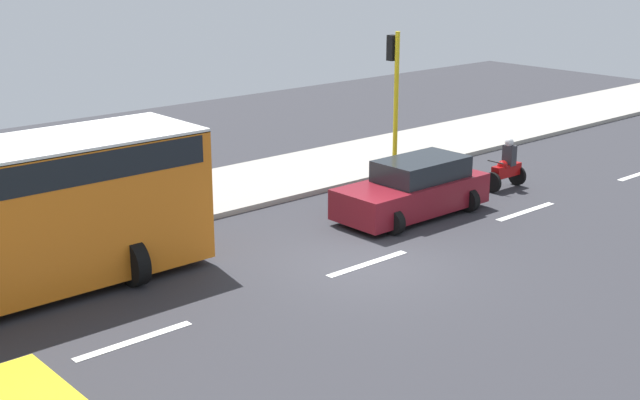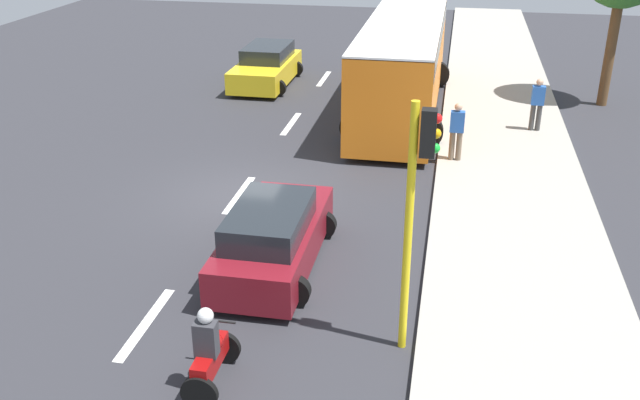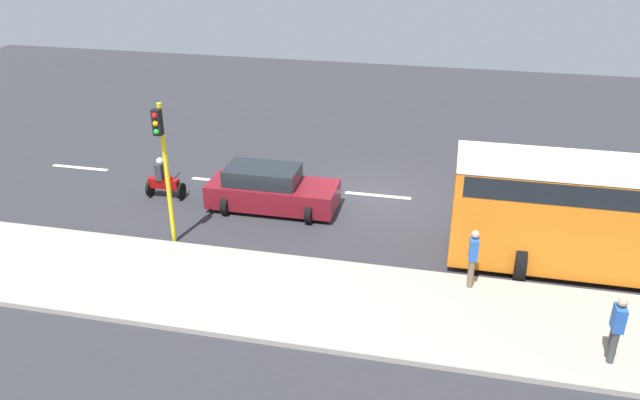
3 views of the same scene
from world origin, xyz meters
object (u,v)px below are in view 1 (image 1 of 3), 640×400
object	(u,v)px
car_maroon	(414,190)
pedestrian_by_tree	(117,195)
motorcycle	(506,168)
traffic_light_corner	(394,84)

from	to	relation	value
car_maroon	pedestrian_by_tree	world-z (taller)	pedestrian_by_tree
car_maroon	pedestrian_by_tree	xyz separation A→B (m)	(3.65, 6.77, 0.35)
motorcycle	pedestrian_by_tree	distance (m)	11.36
pedestrian_by_tree	traffic_light_corner	bearing A→B (deg)	-93.99
car_maroon	pedestrian_by_tree	size ratio (longest dim) A/B	2.62
motorcycle	traffic_light_corner	bearing A→B (deg)	28.81
motorcycle	pedestrian_by_tree	size ratio (longest dim) A/B	0.91
pedestrian_by_tree	traffic_light_corner	size ratio (longest dim) A/B	0.38
car_maroon	traffic_light_corner	world-z (taller)	traffic_light_corner
car_maroon	traffic_light_corner	xyz separation A→B (m)	(3.02, -2.30, 2.22)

